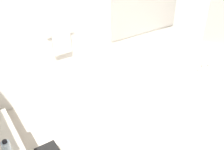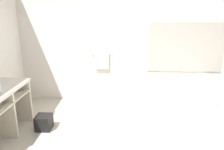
# 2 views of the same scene
# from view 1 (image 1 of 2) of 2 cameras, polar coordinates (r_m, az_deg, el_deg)

# --- Properties ---
(wall_back_with_blinds) EXTENTS (7.40, 0.13, 2.70)m
(wall_back_with_blinds) POSITION_cam_1_polar(r_m,az_deg,el_deg) (4.39, -8.03, 13.08)
(wall_back_with_blinds) COLOR white
(wall_back_with_blinds) RESTS_ON ground_plane
(bathtub) EXTENTS (0.98, 1.66, 0.71)m
(bathtub) POSITION_cam_1_polar(r_m,az_deg,el_deg) (5.03, 13.28, 2.26)
(bathtub) COLOR silver
(bathtub) RESTS_ON ground_plane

